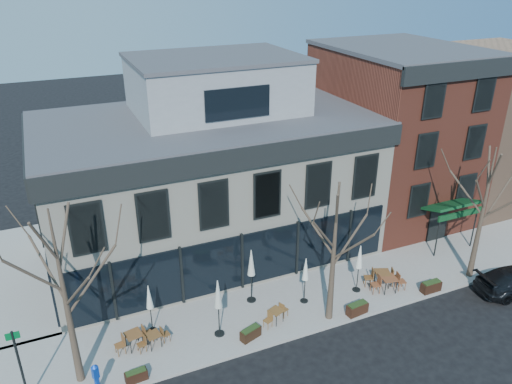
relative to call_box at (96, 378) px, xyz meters
name	(u,v)px	position (x,y,z in m)	size (l,w,h in m)	color
ground	(242,291)	(7.92, 4.20, -0.91)	(120.00, 120.00, 0.00)	black
sidewalk_front	(315,297)	(11.17, 2.05, -0.83)	(33.50, 4.70, 0.15)	gray
sidewalk_side	(11,279)	(-3.33, 10.20, -0.83)	(4.50, 12.00, 0.15)	gray
corner_building	(209,175)	(7.99, 9.27, 3.81)	(18.39, 10.39, 11.10)	silver
red_brick_building	(394,132)	(20.92, 9.18, 4.73)	(8.20, 11.78, 11.18)	brown
bg_building	(492,120)	(30.92, 10.20, 4.09)	(12.00, 12.00, 10.00)	#8C664C
tree_corner	(66,298)	(-0.57, 1.00, 3.34)	(3.93, 3.98, 7.92)	#382B21
tree_mid	(334,253)	(10.93, 0.30, 2.88)	(3.50, 3.55, 7.04)	#382B21
tree_right	(483,213)	(19.93, 0.30, 3.11)	(3.72, 3.77, 7.48)	#382B21
sign_pole	(19,362)	(-2.58, 0.70, 1.17)	(0.50, 0.10, 3.40)	black
call_box	(96,378)	(0.00, 0.00, 0.00)	(0.30, 0.28, 1.44)	#0E3DB8
cafe_set_0	(134,339)	(1.85, 1.99, -0.28)	(1.83, 0.85, 0.94)	brown
cafe_set_1	(154,339)	(2.66, 1.72, -0.34)	(1.59, 0.74, 0.82)	brown
cafe_set_2	(276,314)	(8.41, 1.05, -0.34)	(1.57, 0.96, 0.81)	brown
cafe_set_4	(388,282)	(14.87, 0.93, -0.24)	(1.98, 0.91, 1.02)	brown
cafe_set_5	(382,277)	(14.87, 1.47, -0.24)	(1.97, 1.20, 1.02)	brown
umbrella_0	(149,299)	(2.83, 2.77, 1.03)	(0.41, 0.41, 2.54)	black
umbrella_1	(218,297)	(5.62, 1.29, 1.35)	(0.48, 0.48, 2.99)	black
umbrella_2	(251,265)	(7.99, 3.04, 1.35)	(0.48, 0.48, 3.00)	black
umbrella_3	(306,271)	(10.42, 1.89, 1.05)	(0.41, 0.41, 2.56)	black
umbrella_4	(359,259)	(13.40, 1.63, 1.15)	(0.43, 0.43, 2.71)	black
planter_0	(136,376)	(1.53, 0.00, -0.51)	(0.94, 0.43, 0.51)	black
planter_1	(251,333)	(6.85, 0.47, -0.48)	(1.08, 0.70, 0.56)	black
planter_2	(357,308)	(12.33, 0.00, -0.45)	(1.14, 0.56, 0.61)	#321B10
planter_3	(431,286)	(16.92, 0.00, -0.46)	(1.08, 0.43, 0.61)	black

